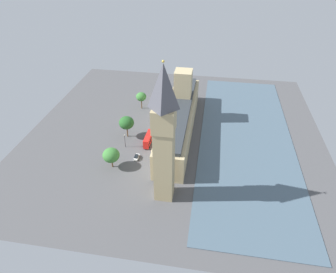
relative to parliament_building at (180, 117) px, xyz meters
name	(u,v)px	position (x,y,z in m)	size (l,w,h in m)	color
ground_plane	(175,132)	(1.99, 1.70, -7.59)	(142.39, 142.39, 0.00)	#4C4C4F
river_thames	(246,138)	(-32.59, 1.70, -7.47)	(43.10, 128.15, 0.25)	#475B6B
parliament_building	(180,117)	(0.00, 0.00, 0.00)	(13.30, 72.39, 26.90)	tan
clock_tower	(164,136)	(-0.21, 44.67, 19.65)	(7.52, 7.52, 52.70)	tan
car_silver_corner	(155,111)	(15.29, -15.54, -6.70)	(2.00, 4.03, 1.74)	#B7B7BC
car_black_opposite_hall	(153,132)	(12.43, 5.31, -6.70)	(2.13, 4.30, 1.74)	black
double_decker_bus_by_river_gate	(148,139)	(12.76, 13.55, -4.96)	(2.88, 10.56, 4.75)	red
car_white_near_tower	(137,157)	(15.53, 25.34, -6.71)	(1.89, 4.28, 1.74)	silver
pedestrian_kerbside	(169,108)	(8.31, -19.72, -6.86)	(0.63, 0.68, 1.63)	navy
pedestrian_trailing	(172,101)	(8.31, -29.32, -6.90)	(0.53, 0.62, 1.54)	black
plane_tree_under_trees	(127,123)	(24.07, 9.34, 0.13)	(7.13, 7.13, 10.78)	brown
plane_tree_far_end	(141,97)	(23.79, -18.81, -0.43)	(5.68, 5.68, 9.62)	brown
plane_tree_leading	(111,155)	(24.23, 32.20, -1.43)	(7.04, 7.04, 9.17)	brown
street_lamp_midblock	(125,138)	(22.75, 17.80, -2.86)	(0.56, 0.56, 6.85)	black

